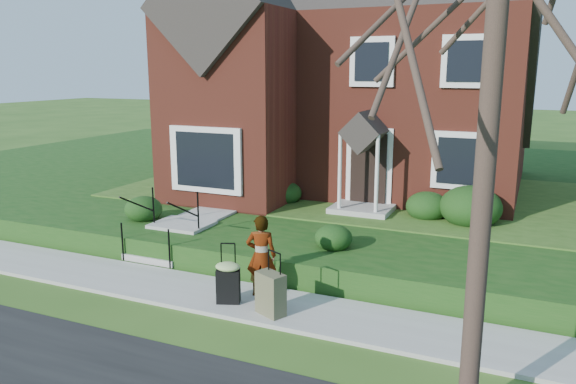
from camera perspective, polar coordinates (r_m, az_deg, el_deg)
The scene contains 10 objects.
ground at distance 11.27m, azimuth -6.62°, elevation -10.74°, with size 120.00×120.00×0.00m, color #2D5119.
sidewalk at distance 11.26m, azimuth -6.63°, elevation -10.55°, with size 60.00×1.60×0.08m, color #9E9B93.
terrace at distance 20.26m, azimuth 19.59°, elevation -0.05°, with size 44.00×20.00×0.60m, color #143E11.
walkway at distance 16.40m, azimuth -5.39°, elevation -1.01°, with size 1.20×6.00×0.06m, color #9E9B93.
main_house at distance 19.34m, azimuth 7.44°, elevation 14.80°, with size 10.40×10.20×9.40m.
front_steps at distance 13.87m, azimuth -11.75°, elevation -4.38°, with size 1.40×2.02×1.50m.
foundation_shrubs at distance 15.44m, azimuth 2.09°, elevation -0.06°, with size 9.78×4.51×1.13m.
woman at distance 10.91m, azimuth -2.74°, elevation -6.47°, with size 0.59×0.39×1.61m, color #999999.
suitcase_black at distance 10.74m, azimuth -6.10°, elevation -8.88°, with size 0.59×0.54×1.16m.
suitcase_olive at distance 10.22m, azimuth -1.77°, elevation -10.28°, with size 0.62×0.50×1.17m.
Camera 1 is at (5.34, -8.90, 4.41)m, focal length 35.00 mm.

